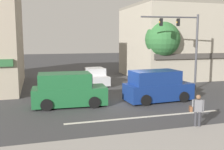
{
  "coord_description": "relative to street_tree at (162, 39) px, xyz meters",
  "views": [
    {
      "loc": [
        -5.71,
        -16.29,
        4.23
      ],
      "look_at": [
        -0.37,
        2.0,
        1.6
      ],
      "focal_mm": 42.0,
      "sensor_mm": 36.0,
      "label": 1
    }
  ],
  "objects": [
    {
      "name": "sedan_crossing_rightbound",
      "position": [
        -6.25,
        1.16,
        -3.47
      ],
      "size": [
        2.07,
        4.19,
        1.58
      ],
      "color": "silver",
      "rests_on": "ground"
    },
    {
      "name": "utility_pole_near_left",
      "position": [
        -12.85,
        -0.32,
        0.38
      ],
      "size": [
        1.4,
        0.22,
        8.83
      ],
      "color": "brown",
      "rests_on": "ground"
    },
    {
      "name": "building_right_corner",
      "position": [
        4.76,
        4.35,
        -0.22
      ],
      "size": [
        12.2,
        9.73,
        7.92
      ],
      "color": "#B7AD99",
      "rests_on": "ground"
    },
    {
      "name": "street_tree",
      "position": [
        0.0,
        0.0,
        0.0
      ],
      "size": [
        3.29,
        3.29,
        5.85
      ],
      "color": "#4C3823",
      "rests_on": "ground"
    },
    {
      "name": "ground_plane",
      "position": [
        -5.77,
        -6.12,
        -4.18
      ],
      "size": [
        120.0,
        120.0,
        0.0
      ],
      "primitive_type": "plane",
      "color": "#3D3D3F"
    },
    {
      "name": "lane_marking_stripe",
      "position": [
        -5.77,
        -9.62,
        -4.18
      ],
      "size": [
        9.0,
        0.24,
        0.01
      ],
      "primitive_type": "cube",
      "color": "silver",
      "rests_on": "ground"
    },
    {
      "name": "van_waiting_far",
      "position": [
        -3.57,
        -6.38,
        -3.17
      ],
      "size": [
        4.71,
        2.27,
        2.11
      ],
      "color": "navy",
      "rests_on": "ground"
    },
    {
      "name": "traffic_light_mast",
      "position": [
        0.31,
        -3.48,
        -0.0
      ],
      "size": [
        4.87,
        0.65,
        6.2
      ],
      "color": "#47474C",
      "rests_on": "ground"
    },
    {
      "name": "pedestrian_foreground_with_bag",
      "position": [
        -4.31,
        -12.12,
        -3.23
      ],
      "size": [
        0.66,
        0.48,
        1.67
      ],
      "color": "#333338",
      "rests_on": "ground"
    },
    {
      "name": "van_crossing_leftbound",
      "position": [
        -9.59,
        -6.02,
        -3.17
      ],
      "size": [
        4.69,
        2.23,
        2.11
      ],
      "color": "#1E6033",
      "rests_on": "ground"
    }
  ]
}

